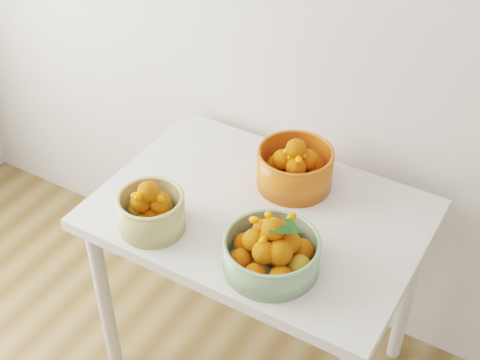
% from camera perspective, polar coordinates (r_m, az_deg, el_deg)
% --- Properties ---
extents(table, '(1.00, 0.70, 0.75)m').
position_cam_1_polar(table, '(2.14, 1.63, -4.51)').
color(table, silver).
rests_on(table, ground).
extents(bowl_cream, '(0.22, 0.22, 0.17)m').
position_cam_1_polar(bowl_cream, '(1.99, -7.56, -2.60)').
color(bowl_cream, tan).
rests_on(bowl_cream, table).
extents(bowl_green, '(0.32, 0.32, 0.18)m').
position_cam_1_polar(bowl_green, '(1.86, 2.74, -6.07)').
color(bowl_green, gray).
rests_on(bowl_green, table).
extents(bowl_orange, '(0.25, 0.25, 0.18)m').
position_cam_1_polar(bowl_orange, '(2.13, 4.73, 1.12)').
color(bowl_orange, '#D44B13').
rests_on(bowl_orange, table).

